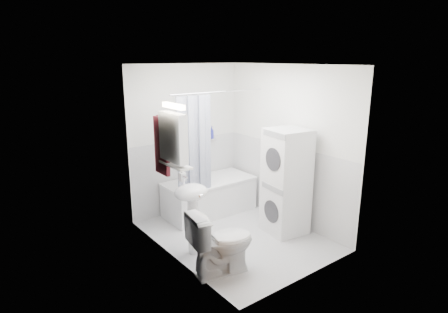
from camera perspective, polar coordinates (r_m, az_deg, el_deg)
floor at (r=5.51m, az=1.77°, el=-11.98°), size 2.60×2.60×0.00m
room_walls at (r=5.02m, az=1.91°, el=3.35°), size 2.60×2.60×2.60m
wainscot at (r=5.48m, az=-0.11°, el=-5.27°), size 1.98×2.58×2.58m
door at (r=4.19m, az=-3.53°, el=-6.01°), size 0.05×2.00×2.00m
bathtub at (r=6.16m, az=-2.26°, el=-5.83°), size 1.48×0.70×0.56m
tub_spout at (r=6.36m, az=-2.54°, el=0.24°), size 0.04×0.12×0.04m
curtain_rod at (r=5.55m, az=-0.69°, el=9.82°), size 1.66×0.02×0.02m
shower_curtain at (r=5.42m, az=-4.53°, el=1.60°), size 0.55×0.02×1.45m
sink at (r=4.79m, az=-4.94°, el=-7.07°), size 0.44×0.37×1.04m
medicine_cabinet at (r=4.58m, az=-7.71°, el=3.11°), size 0.13×0.50×0.71m
shelf at (r=4.68m, az=-7.40°, el=-1.25°), size 0.18×0.54×0.02m
shower_caddy at (r=6.31m, az=-2.15°, el=2.62°), size 0.22×0.06×0.02m
towel at (r=4.81m, az=-9.47°, el=1.81°), size 0.07×0.31×0.76m
washer_dryer at (r=5.44m, az=9.42°, el=-3.80°), size 0.61×0.61×1.53m
toilet at (r=4.51m, az=-0.37°, el=-12.97°), size 0.86×0.58×0.77m
soap_pump at (r=4.96m, az=-6.37°, el=-3.30°), size 0.08×0.17×0.08m
shelf_bottle at (r=4.54m, az=-6.47°, el=-1.10°), size 0.07×0.18×0.07m
shelf_cup at (r=4.76m, az=-8.15°, el=-0.20°), size 0.10×0.09×0.10m
shampoo_a at (r=6.25m, az=-2.80°, el=3.20°), size 0.13×0.17×0.13m
shampoo_b at (r=6.32m, az=-1.90°, el=3.11°), size 0.08×0.21×0.08m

